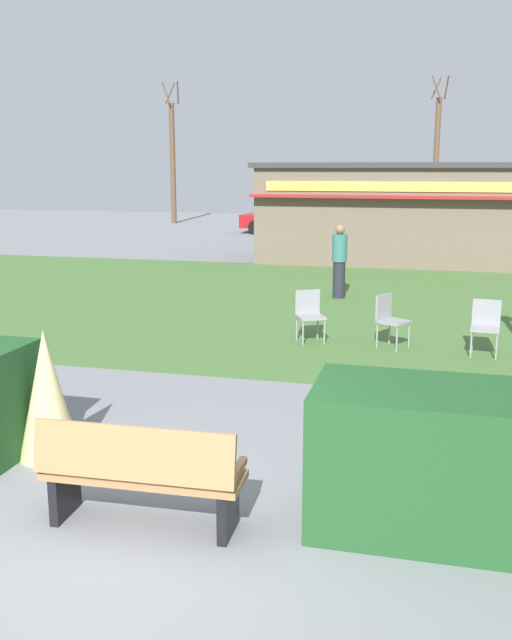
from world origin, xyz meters
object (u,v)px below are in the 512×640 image
at_px(cafe_chair_north, 486,323).
at_px(parked_car_west_slot, 288,219).
at_px(cafe_chair_center, 389,316).
at_px(person_strolling, 339,261).
at_px(cafe_chair_west, 309,311).
at_px(tree_right_bg, 436,159).
at_px(park_bench, 140,475).
at_px(tree_left_bg, 173,161).
at_px(food_kiosk, 390,212).

relative_size(cafe_chair_north, parked_car_west_slot, 0.21).
relative_size(cafe_chair_center, person_strolling, 0.53).
distance_m(cafe_chair_west, tree_right_bg, 26.77).
distance_m(park_bench, tree_left_bg, 33.09).
bearing_deg(park_bench, tree_right_bg, 86.38).
bearing_deg(food_kiosk, park_bench, -92.64).
bearing_deg(person_strolling, cafe_chair_center, 144.89).
bearing_deg(cafe_chair_west, person_strolling, 90.72).
height_order(cafe_chair_center, cafe_chair_north, same).
relative_size(cafe_chair_west, cafe_chair_north, 1.00).
height_order(park_bench, person_strolling, person_strolling).
distance_m(parked_car_west_slot, tree_right_bg, 9.66).
bearing_deg(parked_car_west_slot, person_strolling, -74.20).
bearing_deg(cafe_chair_center, tree_left_bg, 118.17).
height_order(cafe_chair_west, person_strolling, person_strolling).
xyz_separation_m(park_bench, cafe_chair_west, (0.22, 6.75, 0.05)).
relative_size(food_kiosk, cafe_chair_west, 9.29).
bearing_deg(parked_car_west_slot, cafe_chair_west, -77.32).
bearing_deg(food_kiosk, cafe_chair_center, -86.12).
distance_m(food_kiosk, tree_left_bg, 17.96).
distance_m(cafe_chair_west, cafe_chair_center, 1.37).
height_order(food_kiosk, cafe_chair_north, food_kiosk).
height_order(cafe_chair_north, tree_left_bg, tree_left_bg).
distance_m(park_bench, cafe_chair_center, 6.86).
xyz_separation_m(parked_car_west_slot, tree_left_bg, (-7.17, 4.40, 2.63)).
distance_m(park_bench, parked_car_west_slot, 26.87).
bearing_deg(cafe_chair_center, parked_car_west_slot, 106.32).
distance_m(person_strolling, tree_right_bg, 22.54).
xyz_separation_m(park_bench, tree_left_bg, (-11.40, 30.94, 2.79)).
relative_size(park_bench, parked_car_west_slot, 0.40).
relative_size(person_strolling, tree_right_bg, 0.23).
bearing_deg(person_strolling, cafe_chair_west, 127.42).
height_order(park_bench, food_kiosk, food_kiosk).
distance_m(food_kiosk, cafe_chair_center, 11.29).
xyz_separation_m(park_bench, person_strolling, (0.17, 10.99, 0.38)).
bearing_deg(food_kiosk, person_strolling, -95.44).
relative_size(parked_car_west_slot, tree_left_bg, 0.59).
bearing_deg(cafe_chair_west, food_kiosk, 86.90).
relative_size(food_kiosk, cafe_chair_north, 9.29).
height_order(park_bench, cafe_chair_center, park_bench).
relative_size(cafe_chair_west, tree_right_bg, 0.12).
xyz_separation_m(cafe_chair_center, person_strolling, (-1.42, 4.31, 0.33)).
height_order(food_kiosk, parked_car_west_slot, food_kiosk).
height_order(park_bench, tree_left_bg, tree_left_bg).
bearing_deg(person_strolling, tree_left_bg, -23.18).
relative_size(cafe_chair_center, tree_right_bg, 0.12).
xyz_separation_m(cafe_chair_west, tree_right_bg, (1.88, 26.56, 2.82)).
xyz_separation_m(parked_car_west_slot, tree_right_bg, (6.34, 6.77, 2.71)).
distance_m(food_kiosk, cafe_chair_west, 11.21).
bearing_deg(cafe_chair_north, tree_left_bg, 120.76).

